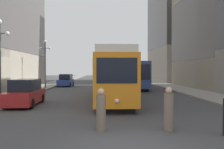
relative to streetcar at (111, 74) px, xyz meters
The scene contains 12 objects.
ground_plane 12.84m from the streetcar, 90.07° to the right, with size 200.00×200.00×0.00m, color #424244.
sidewalk_left 28.88m from the streetcar, 108.42° to the left, with size 3.42×120.00×0.15m, color gray.
sidewalk_right 28.87m from the streetcar, 71.64° to the left, with size 3.42×120.00×0.15m, color gray.
streetcar is the anchor object (origin of this frame).
transit_bus 12.78m from the streetcar, 73.93° to the left, with size 2.86×12.11×3.45m.
parked_car_left_near 6.95m from the streetcar, 153.03° to the right, with size 1.96×4.88×1.82m.
parked_car_left_mid 17.60m from the streetcar, 110.30° to the left, with size 2.07×4.42×1.82m.
pedestrian_crossing_near 10.64m from the streetcar, 94.27° to the right, with size 0.39×0.39×1.74m.
pedestrian_on_sidewalk 10.89m from the streetcar, 79.50° to the right, with size 0.40×0.40×1.79m.
lamp_post_left_near 8.64m from the streetcar, 161.44° to the right, with size 1.41×0.36×5.92m.
lamp_post_left_far 14.15m from the streetcar, 124.81° to the left, with size 1.41×0.36×6.11m.
building_right_corner 38.54m from the streetcar, 61.96° to the left, with size 13.32×18.90×28.27m.
Camera 1 is at (-0.74, -7.92, 2.50)m, focal length 39.82 mm.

